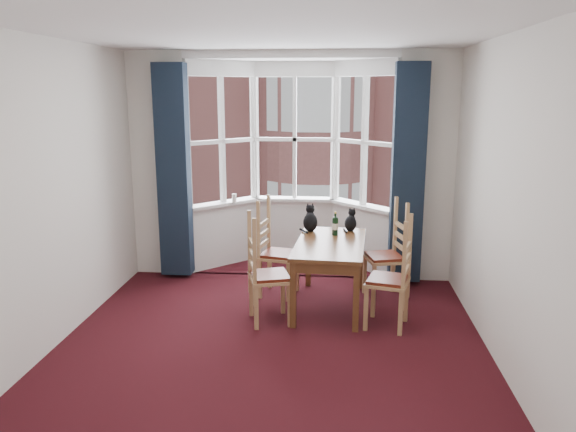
# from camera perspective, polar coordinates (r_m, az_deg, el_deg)

# --- Properties ---
(floor) EXTENTS (4.50, 4.50, 0.00)m
(floor) POSITION_cam_1_polar(r_m,az_deg,el_deg) (5.22, -1.96, -13.91)
(floor) COLOR black
(floor) RESTS_ON ground
(ceiling) EXTENTS (4.50, 4.50, 0.00)m
(ceiling) POSITION_cam_1_polar(r_m,az_deg,el_deg) (4.68, -2.24, 18.39)
(ceiling) COLOR white
(ceiling) RESTS_ON floor
(wall_left) EXTENTS (0.00, 4.50, 4.50)m
(wall_left) POSITION_cam_1_polar(r_m,az_deg,el_deg) (5.38, -23.75, 1.61)
(wall_left) COLOR silver
(wall_left) RESTS_ON floor
(wall_right) EXTENTS (0.00, 4.50, 4.50)m
(wall_right) POSITION_cam_1_polar(r_m,az_deg,el_deg) (4.93, 21.66, 0.85)
(wall_right) COLOR silver
(wall_right) RESTS_ON floor
(wall_near) EXTENTS (4.00, 0.00, 4.00)m
(wall_near) POSITION_cam_1_polar(r_m,az_deg,el_deg) (2.62, -8.24, -8.40)
(wall_near) COLOR silver
(wall_near) RESTS_ON floor
(wall_back_pier_left) EXTENTS (0.70, 0.12, 2.80)m
(wall_back_pier_left) POSITION_cam_1_polar(r_m,az_deg,el_deg) (7.29, -12.88, 5.03)
(wall_back_pier_left) COLOR silver
(wall_back_pier_left) RESTS_ON floor
(wall_back_pier_right) EXTENTS (0.70, 0.12, 2.80)m
(wall_back_pier_right) POSITION_cam_1_polar(r_m,az_deg,el_deg) (7.02, 13.79, 4.70)
(wall_back_pier_right) COLOR silver
(wall_back_pier_right) RESTS_ON floor
(bay_window) EXTENTS (2.76, 0.94, 2.80)m
(bay_window) POSITION_cam_1_polar(r_m,az_deg,el_deg) (7.46, 0.53, 5.52)
(bay_window) COLOR white
(bay_window) RESTS_ON floor
(curtain_left) EXTENTS (0.38, 0.22, 2.60)m
(curtain_left) POSITION_cam_1_polar(r_m,az_deg,el_deg) (7.06, -11.52, 4.44)
(curtain_left) COLOR #162232
(curtain_left) RESTS_ON floor
(curtain_right) EXTENTS (0.38, 0.22, 2.60)m
(curtain_right) POSITION_cam_1_polar(r_m,az_deg,el_deg) (6.82, 12.08, 4.13)
(curtain_right) COLOR #162232
(curtain_right) RESTS_ON floor
(dining_table) EXTENTS (0.82, 1.40, 0.73)m
(dining_table) POSITION_cam_1_polar(r_m,az_deg,el_deg) (6.09, 4.32, -3.52)
(dining_table) COLOR brown
(dining_table) RESTS_ON floor
(chair_left_near) EXTENTS (0.50, 0.52, 0.92)m
(chair_left_near) POSITION_cam_1_polar(r_m,az_deg,el_deg) (5.72, -2.76, -6.32)
(chair_left_near) COLOR tan
(chair_left_near) RESTS_ON floor
(chair_left_far) EXTENTS (0.48, 0.49, 0.92)m
(chair_left_far) POSITION_cam_1_polar(r_m,az_deg,el_deg) (6.50, -1.72, -3.96)
(chair_left_far) COLOR tan
(chair_left_far) RESTS_ON floor
(chair_right_near) EXTENTS (0.49, 0.51, 0.92)m
(chair_right_near) POSITION_cam_1_polar(r_m,az_deg,el_deg) (5.69, 10.98, -6.64)
(chair_right_near) COLOR tan
(chair_right_near) RESTS_ON floor
(chair_right_far) EXTENTS (0.49, 0.50, 0.92)m
(chair_right_far) POSITION_cam_1_polar(r_m,az_deg,el_deg) (6.49, 10.52, -4.19)
(chair_right_far) COLOR tan
(chair_right_far) RESTS_ON floor
(cat_left) EXTENTS (0.18, 0.25, 0.32)m
(cat_left) POSITION_cam_1_polar(r_m,az_deg,el_deg) (6.51, 2.28, -0.46)
(cat_left) COLOR black
(cat_left) RESTS_ON dining_table
(cat_right) EXTENTS (0.18, 0.22, 0.27)m
(cat_right) POSITION_cam_1_polar(r_m,az_deg,el_deg) (6.56, 6.39, -0.62)
(cat_right) COLOR black
(cat_right) RESTS_ON dining_table
(wine_bottle) EXTENTS (0.07, 0.07, 0.27)m
(wine_bottle) POSITION_cam_1_polar(r_m,az_deg,el_deg) (6.34, 4.82, -0.91)
(wine_bottle) COLOR black
(wine_bottle) RESTS_ON dining_table
(candle_tall) EXTENTS (0.06, 0.06, 0.11)m
(candle_tall) POSITION_cam_1_polar(r_m,az_deg,el_deg) (7.49, -5.48, 1.82)
(candle_tall) COLOR white
(candle_tall) RESTS_ON bay_window
(street) EXTENTS (80.00, 80.00, 0.00)m
(street) POSITION_cam_1_polar(r_m,az_deg,el_deg) (37.81, 4.04, -0.02)
(street) COLOR #333335
(street) RESTS_ON ground
(tenement_building) EXTENTS (18.40, 7.80, 15.20)m
(tenement_building) POSITION_cam_1_polar(r_m,az_deg,el_deg) (18.66, 3.31, 10.45)
(tenement_building) COLOR #8E4F49
(tenement_building) RESTS_ON street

